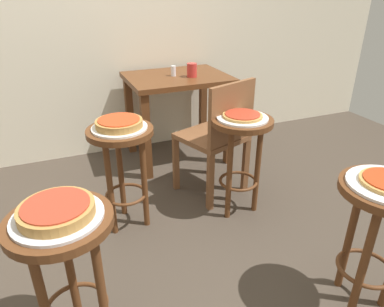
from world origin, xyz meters
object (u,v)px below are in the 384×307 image
(condiment_shaker, at_px, (173,71))
(wooden_chair, at_px, (218,135))
(pizza_rear, at_px, (120,123))
(serving_plate_middle, at_px, (58,217))
(pizza_middle, at_px, (57,210))
(cup_near_edge, at_px, (192,70))
(dining_table, at_px, (177,92))
(serving_plate_rear, at_px, (120,128))
(serving_plate_leftside, at_px, (242,118))
(stool_rear, at_px, (123,155))
(stool_foreground, at_px, (379,220))
(stool_leftside, at_px, (241,144))
(stool_middle, at_px, (66,255))
(pizza_leftside, at_px, (243,115))

(condiment_shaker, distance_m, wooden_chair, 0.75)
(condiment_shaker, bearing_deg, pizza_rear, -127.56)
(serving_plate_middle, height_order, pizza_middle, pizza_middle)
(pizza_middle, distance_m, cup_near_edge, 1.84)
(dining_table, distance_m, wooden_chair, 0.69)
(serving_plate_rear, height_order, wooden_chair, wooden_chair)
(serving_plate_leftside, distance_m, wooden_chair, 0.31)
(stool_rear, height_order, wooden_chair, wooden_chair)
(serving_plate_middle, distance_m, dining_table, 1.86)
(pizza_middle, xyz_separation_m, serving_plate_leftside, (1.10, 0.63, -0.03))
(stool_foreground, distance_m, stool_leftside, 0.93)
(stool_rear, bearing_deg, pizza_middle, -116.73)
(serving_plate_leftside, bearing_deg, stool_middle, -150.20)
(stool_middle, xyz_separation_m, pizza_rear, (0.38, 0.76, 0.20))
(serving_plate_middle, height_order, serving_plate_rear, same)
(serving_plate_middle, height_order, dining_table, dining_table)
(stool_foreground, height_order, stool_leftside, same)
(stool_leftside, bearing_deg, condiment_shaker, 97.28)
(pizza_middle, xyz_separation_m, cup_near_edge, (1.11, 1.46, 0.09))
(pizza_middle, bearing_deg, stool_middle, 45.00)
(stool_foreground, relative_size, wooden_chair, 0.77)
(serving_plate_middle, distance_m, wooden_chair, 1.39)
(stool_foreground, height_order, serving_plate_rear, serving_plate_rear)
(serving_plate_rear, bearing_deg, pizza_leftside, -9.78)
(serving_plate_leftside, height_order, pizza_rear, pizza_rear)
(stool_middle, distance_m, pizza_leftside, 1.29)
(stool_middle, relative_size, stool_leftside, 1.00)
(stool_middle, bearing_deg, stool_foreground, -12.87)
(serving_plate_rear, bearing_deg, stool_middle, -116.73)
(serving_plate_rear, distance_m, dining_table, 1.02)
(stool_leftside, xyz_separation_m, serving_plate_rear, (-0.72, 0.12, 0.18))
(serving_plate_middle, height_order, serving_plate_leftside, same)
(serving_plate_leftside, relative_size, condiment_shaker, 3.92)
(stool_rear, bearing_deg, cup_near_edge, 43.86)
(serving_plate_middle, relative_size, serving_plate_leftside, 1.01)
(stool_middle, distance_m, cup_near_edge, 1.86)
(stool_middle, height_order, condiment_shaker, condiment_shaker)
(stool_foreground, bearing_deg, stool_leftside, 99.46)
(stool_foreground, relative_size, stool_middle, 1.00)
(pizza_middle, relative_size, cup_near_edge, 2.45)
(serving_plate_middle, bearing_deg, stool_middle, 90.00)
(condiment_shaker, bearing_deg, serving_plate_middle, -122.58)
(stool_middle, relative_size, condiment_shaker, 8.15)
(wooden_chair, bearing_deg, serving_plate_middle, -140.77)
(stool_middle, bearing_deg, serving_plate_middle, -90.00)
(stool_middle, distance_m, stool_rear, 0.85)
(dining_table, height_order, wooden_chair, wooden_chair)
(stool_middle, distance_m, pizza_rear, 0.87)
(serving_plate_middle, relative_size, dining_table, 0.40)
(pizza_rear, distance_m, condiment_shaker, 1.00)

